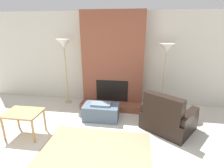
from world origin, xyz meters
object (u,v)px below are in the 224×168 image
(side_table, at_px, (23,115))
(floor_lamp_right, at_px, (166,51))
(ottoman, at_px, (101,112))
(armchair, at_px, (167,119))
(floor_lamp_left, at_px, (64,46))

(side_table, relative_size, floor_lamp_right, 0.41)
(floor_lamp_right, bearing_deg, side_table, -149.95)
(ottoman, height_order, side_table, side_table)
(armchair, bearing_deg, floor_lamp_left, 13.20)
(side_table, bearing_deg, floor_lamp_right, 30.05)
(ottoman, height_order, armchair, armchair)
(floor_lamp_left, bearing_deg, armchair, -21.85)
(ottoman, relative_size, armchair, 0.65)
(floor_lamp_left, bearing_deg, floor_lamp_right, 0.00)
(ottoman, bearing_deg, floor_lamp_left, 144.76)
(ottoman, bearing_deg, floor_lamp_right, 28.58)
(side_table, relative_size, floor_lamp_left, 0.39)
(ottoman, xyz_separation_m, floor_lamp_left, (-1.19, 0.84, 1.49))
(armchair, height_order, side_table, armchair)
(armchair, distance_m, floor_lamp_left, 3.25)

